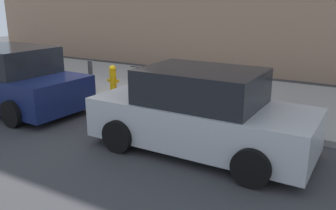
{
  "coord_description": "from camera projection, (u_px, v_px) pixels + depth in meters",
  "views": [
    {
      "loc": [
        -6.85,
        7.33,
        2.81
      ],
      "look_at": [
        -2.75,
        0.44,
        0.47
      ],
      "focal_mm": 38.26,
      "sensor_mm": 36.0,
      "label": 1
    }
  ],
  "objects": [
    {
      "name": "suitcase_olive_1",
      "position": [
        226.0,
        100.0,
        8.89
      ],
      "size": [
        0.41,
        0.2,
        0.84
      ],
      "color": "#59601E",
      "rests_on": "sidewalk_curb"
    },
    {
      "name": "suitcase_teal_5",
      "position": [
        151.0,
        90.0,
        9.99
      ],
      "size": [
        0.42,
        0.21,
        0.87
      ],
      "color": "#0F606B",
      "rests_on": "sidewalk_curb"
    },
    {
      "name": "ground_plane",
      "position": [
        93.0,
        103.0,
        10.2
      ],
      "size": [
        40.0,
        40.0,
        0.0
      ],
      "primitive_type": "plane",
      "color": "#333335"
    },
    {
      "name": "bollard_post",
      "position": [
        91.0,
        76.0,
        10.92
      ],
      "size": [
        0.13,
        0.13,
        0.94
      ],
      "primitive_type": "cylinder",
      "color": "#333338",
      "rests_on": "sidewalk_curb"
    },
    {
      "name": "suitcase_navy_0",
      "position": [
        246.0,
        103.0,
        8.63
      ],
      "size": [
        0.37,
        0.24,
        0.65
      ],
      "color": "navy",
      "rests_on": "sidewalk_curb"
    },
    {
      "name": "suitcase_black_4",
      "position": [
        167.0,
        93.0,
        9.73
      ],
      "size": [
        0.36,
        0.23,
        0.6
      ],
      "color": "black",
      "rests_on": "sidewalk_curb"
    },
    {
      "name": "suitcase_maroon_3",
      "position": [
        187.0,
        90.0,
        9.55
      ],
      "size": [
        0.51,
        0.28,
        0.8
      ],
      "color": "maroon",
      "rests_on": "sidewalk_curb"
    },
    {
      "name": "suitcase_red_6",
      "position": [
        136.0,
        86.0,
        10.29
      ],
      "size": [
        0.44,
        0.27,
        0.89
      ],
      "color": "red",
      "rests_on": "sidewalk_curb"
    },
    {
      "name": "suitcase_silver_2",
      "position": [
        208.0,
        97.0,
        9.26
      ],
      "size": [
        0.46,
        0.23,
        0.77
      ],
      "color": "#9EA0A8",
      "rests_on": "sidewalk_curb"
    },
    {
      "name": "fire_hydrant",
      "position": [
        113.0,
        79.0,
        10.68
      ],
      "size": [
        0.39,
        0.21,
        0.84
      ],
      "color": "#D89E0C",
      "rests_on": "sidewalk_curb"
    },
    {
      "name": "sidewalk_curb",
      "position": [
        143.0,
        84.0,
        12.25
      ],
      "size": [
        18.0,
        5.0,
        0.14
      ],
      "primitive_type": "cube",
      "color": "gray",
      "rests_on": "ground_plane"
    },
    {
      "name": "parked_car_silver_0",
      "position": [
        200.0,
        113.0,
        6.81
      ],
      "size": [
        4.24,
        1.97,
        1.61
      ],
      "color": "#B2B5BA",
      "rests_on": "ground_plane"
    },
    {
      "name": "parked_car_navy_1",
      "position": [
        11.0,
        80.0,
        9.55
      ],
      "size": [
        4.37,
        2.22,
        1.66
      ],
      "color": "#141E4C",
      "rests_on": "ground_plane"
    }
  ]
}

